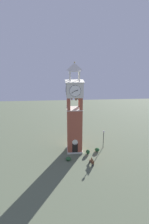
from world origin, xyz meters
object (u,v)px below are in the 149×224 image
at_px(lamp_post, 104,136).
at_px(trash_bin, 79,138).
at_px(clock_tower, 75,116).
at_px(park_bench, 92,162).

relative_size(lamp_post, trash_bin, 4.75).
height_order(lamp_post, trash_bin, lamp_post).
relative_size(clock_tower, lamp_post, 4.65).
xyz_separation_m(park_bench, trash_bin, (-1.47, 10.14, -0.08)).
bearing_deg(park_bench, clock_tower, 118.11).
relative_size(clock_tower, trash_bin, 22.10).
bearing_deg(lamp_post, clock_tower, -172.29).
bearing_deg(trash_bin, lamp_post, -40.82).
distance_m(clock_tower, park_bench, 9.08).
relative_size(clock_tower, park_bench, 10.72).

